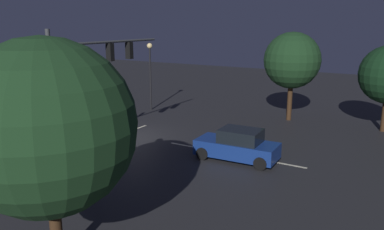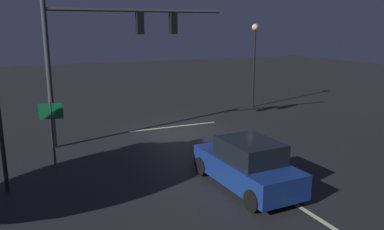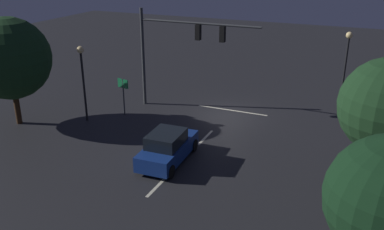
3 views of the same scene
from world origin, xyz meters
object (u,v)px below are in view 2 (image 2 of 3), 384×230
Objects in this scene: car_approaching at (247,165)px; street_lamp_left_kerb at (254,50)px; traffic_signal_assembly at (109,41)px; route_sign at (52,120)px.

street_lamp_left_kerb is (-7.53, -11.31, 3.01)m from car_approaching.
traffic_signal_assembly is 3.33× the size of route_sign.
traffic_signal_assembly reaches higher than car_approaching.
traffic_signal_assembly is 1.53× the size of street_lamp_left_kerb.
route_sign is at bearing 25.76° from street_lamp_left_kerb.
street_lamp_left_kerb is 2.17× the size of route_sign.
street_lamp_left_kerb reaches higher than route_sign.
street_lamp_left_kerb is at bearing -154.24° from route_sign.
car_approaching is 1.75× the size of route_sign.
traffic_signal_assembly is at bearing -68.61° from car_approaching.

